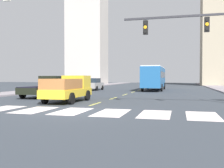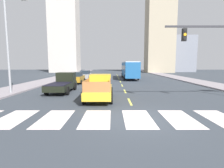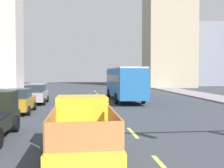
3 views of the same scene
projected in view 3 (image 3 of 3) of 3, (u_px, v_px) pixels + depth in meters
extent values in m
cube|color=#D6D251|center=(164.00, 167.00, 8.70)|extent=(0.16, 2.40, 0.01)
cube|color=#D6D251|center=(133.00, 133.00, 13.66)|extent=(0.16, 2.40, 0.01)
cube|color=#D6D251|center=(118.00, 117.00, 18.62)|extent=(0.16, 2.40, 0.01)
cube|color=#D6D251|center=(110.00, 107.00, 23.58)|extent=(0.16, 2.40, 0.01)
cube|color=#D6D251|center=(104.00, 101.00, 28.54)|extent=(0.16, 2.40, 0.01)
cube|color=#D6D251|center=(100.00, 97.00, 33.51)|extent=(0.16, 2.40, 0.01)
cube|color=#D6D251|center=(97.00, 94.00, 38.47)|extent=(0.16, 2.40, 0.01)
cube|color=#D6D251|center=(95.00, 91.00, 43.43)|extent=(0.16, 2.40, 0.01)
cube|color=gold|center=(83.00, 141.00, 9.18)|extent=(1.96, 5.20, 0.56)
cube|color=gold|center=(82.00, 109.00, 10.83)|extent=(1.84, 1.60, 1.00)
cube|color=#19232D|center=(82.00, 103.00, 11.26)|extent=(1.72, 0.08, 0.56)
cube|color=gold|center=(83.00, 138.00, 8.22)|extent=(1.84, 3.30, 0.06)
cylinder|color=black|center=(55.00, 139.00, 10.62)|extent=(0.22, 0.80, 0.80)
cylinder|color=black|center=(108.00, 138.00, 10.85)|extent=(0.22, 0.80, 0.80)
cylinder|color=black|center=(46.00, 167.00, 7.53)|extent=(0.22, 0.80, 0.80)
cylinder|color=black|center=(120.00, 164.00, 7.76)|extent=(0.22, 0.80, 0.80)
cube|color=#9A6133|center=(51.00, 125.00, 8.10)|extent=(0.06, 3.17, 0.70)
cube|color=#9A6133|center=(115.00, 124.00, 8.31)|extent=(0.06, 3.17, 0.70)
cube|color=#9A6133|center=(84.00, 137.00, 6.64)|extent=(1.80, 0.06, 0.70)
cylinder|color=black|center=(16.00, 124.00, 13.85)|extent=(0.22, 0.80, 0.80)
cube|color=#1F5891|center=(125.00, 82.00, 28.96)|extent=(2.50, 10.80, 2.70)
cube|color=#19232D|center=(125.00, 79.00, 28.94)|extent=(2.52, 9.94, 0.80)
cube|color=silver|center=(125.00, 68.00, 28.90)|extent=(2.40, 10.37, 0.12)
cylinder|color=black|center=(109.00, 93.00, 32.19)|extent=(0.22, 1.00, 1.00)
cylinder|color=black|center=(131.00, 93.00, 32.48)|extent=(0.22, 1.00, 1.00)
cylinder|color=black|center=(116.00, 99.00, 25.92)|extent=(0.22, 1.00, 1.00)
cylinder|color=black|center=(143.00, 98.00, 26.21)|extent=(0.22, 1.00, 1.00)
cube|color=gray|center=(36.00, 96.00, 26.27)|extent=(1.80, 4.40, 0.76)
cube|color=#1E2833|center=(35.00, 88.00, 26.09)|extent=(1.58, 2.11, 0.64)
cylinder|color=black|center=(28.00, 99.00, 27.53)|extent=(0.22, 0.64, 0.64)
cylinder|color=black|center=(47.00, 99.00, 27.74)|extent=(0.22, 0.64, 0.64)
cylinder|color=black|center=(23.00, 102.00, 24.82)|extent=(0.22, 0.64, 0.64)
cylinder|color=black|center=(44.00, 102.00, 25.03)|extent=(0.22, 0.64, 0.64)
cube|color=#A7751C|center=(18.00, 103.00, 20.30)|extent=(1.80, 4.40, 0.76)
cube|color=#1E2833|center=(18.00, 93.00, 20.13)|extent=(1.58, 2.11, 0.64)
cylinder|color=black|center=(10.00, 106.00, 21.57)|extent=(0.22, 0.64, 0.64)
cylinder|color=black|center=(35.00, 106.00, 21.78)|extent=(0.22, 0.64, 0.64)
cylinder|color=black|center=(0.00, 111.00, 18.86)|extent=(0.22, 0.64, 0.64)
cylinder|color=black|center=(28.00, 111.00, 19.07)|extent=(0.22, 0.64, 0.64)
cube|color=slate|center=(198.00, 55.00, 64.66)|extent=(10.51, 11.03, 13.30)
cube|color=tan|center=(169.00, 0.00, 55.00)|extent=(8.91, 7.17, 33.38)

